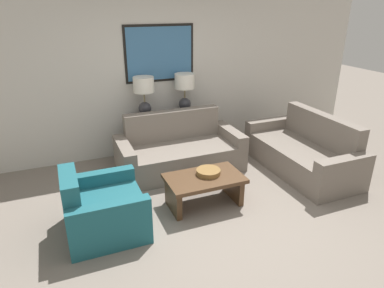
{
  "coord_description": "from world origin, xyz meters",
  "views": [
    {
      "loc": [
        -1.68,
        -3.08,
        2.47
      ],
      "look_at": [
        -0.02,
        1.0,
        0.65
      ],
      "focal_mm": 32.0,
      "sensor_mm": 36.0,
      "label": 1
    }
  ],
  "objects_px": {
    "table_lamp_right": "(185,87)",
    "armchair_near_back_wall": "(102,210)",
    "couch_by_back_wall": "(179,152)",
    "couch_by_side": "(303,153)",
    "console_table": "(166,134)",
    "coffee_table": "(204,185)",
    "decorative_bowl": "(208,172)",
    "table_lamp_left": "(144,91)"
  },
  "relations": [
    {
      "from": "couch_by_back_wall",
      "to": "coffee_table",
      "type": "height_order",
      "value": "couch_by_back_wall"
    },
    {
      "from": "table_lamp_right",
      "to": "armchair_near_back_wall",
      "type": "bearing_deg",
      "value": -133.17
    },
    {
      "from": "couch_by_back_wall",
      "to": "decorative_bowl",
      "type": "bearing_deg",
      "value": -89.25
    },
    {
      "from": "table_lamp_left",
      "to": "decorative_bowl",
      "type": "height_order",
      "value": "table_lamp_left"
    },
    {
      "from": "console_table",
      "to": "couch_by_back_wall",
      "type": "bearing_deg",
      "value": -90.0
    },
    {
      "from": "console_table",
      "to": "table_lamp_right",
      "type": "relative_size",
      "value": 1.94
    },
    {
      "from": "couch_by_back_wall",
      "to": "armchair_near_back_wall",
      "type": "height_order",
      "value": "couch_by_back_wall"
    },
    {
      "from": "table_lamp_right",
      "to": "console_table",
      "type": "bearing_deg",
      "value": 180.0
    },
    {
      "from": "couch_by_back_wall",
      "to": "decorative_bowl",
      "type": "height_order",
      "value": "couch_by_back_wall"
    },
    {
      "from": "table_lamp_right",
      "to": "decorative_bowl",
      "type": "bearing_deg",
      "value": -101.1
    },
    {
      "from": "armchair_near_back_wall",
      "to": "table_lamp_left",
      "type": "bearing_deg",
      "value": 60.91
    },
    {
      "from": "couch_by_back_wall",
      "to": "coffee_table",
      "type": "distance_m",
      "value": 1.12
    },
    {
      "from": "console_table",
      "to": "armchair_near_back_wall",
      "type": "height_order",
      "value": "armchair_near_back_wall"
    },
    {
      "from": "couch_by_back_wall",
      "to": "couch_by_side",
      "type": "distance_m",
      "value": 1.96
    },
    {
      "from": "console_table",
      "to": "couch_by_side",
      "type": "xyz_separation_m",
      "value": [
        1.8,
        -1.42,
        -0.08
      ]
    },
    {
      "from": "table_lamp_left",
      "to": "armchair_near_back_wall",
      "type": "height_order",
      "value": "table_lamp_left"
    },
    {
      "from": "couch_by_back_wall",
      "to": "couch_by_side",
      "type": "height_order",
      "value": "same"
    },
    {
      "from": "table_lamp_right",
      "to": "armchair_near_back_wall",
      "type": "height_order",
      "value": "table_lamp_right"
    },
    {
      "from": "decorative_bowl",
      "to": "armchair_near_back_wall",
      "type": "distance_m",
      "value": 1.41
    },
    {
      "from": "table_lamp_right",
      "to": "coffee_table",
      "type": "xyz_separation_m",
      "value": [
        -0.42,
        -1.77,
        -0.86
      ]
    },
    {
      "from": "console_table",
      "to": "table_lamp_right",
      "type": "xyz_separation_m",
      "value": [
        0.35,
        -0.0,
        0.78
      ]
    },
    {
      "from": "couch_by_back_wall",
      "to": "decorative_bowl",
      "type": "xyz_separation_m",
      "value": [
        0.01,
        -1.07,
        0.15
      ]
    },
    {
      "from": "table_lamp_left",
      "to": "coffee_table",
      "type": "relative_size",
      "value": 0.65
    },
    {
      "from": "table_lamp_right",
      "to": "armchair_near_back_wall",
      "type": "relative_size",
      "value": 0.71
    },
    {
      "from": "console_table",
      "to": "couch_by_back_wall",
      "type": "height_order",
      "value": "couch_by_back_wall"
    },
    {
      "from": "couch_by_side",
      "to": "coffee_table",
      "type": "height_order",
      "value": "couch_by_side"
    },
    {
      "from": "console_table",
      "to": "armchair_near_back_wall",
      "type": "xyz_separation_m",
      "value": [
        -1.38,
        -1.84,
        -0.09
      ]
    },
    {
      "from": "couch_by_back_wall",
      "to": "coffee_table",
      "type": "relative_size",
      "value": 1.94
    },
    {
      "from": "coffee_table",
      "to": "armchair_near_back_wall",
      "type": "relative_size",
      "value": 1.09
    },
    {
      "from": "couch_by_side",
      "to": "decorative_bowl",
      "type": "xyz_separation_m",
      "value": [
        -1.79,
        -0.31,
        0.15
      ]
    },
    {
      "from": "decorative_bowl",
      "to": "table_lamp_right",
      "type": "bearing_deg",
      "value": 78.9
    },
    {
      "from": "couch_by_back_wall",
      "to": "couch_by_side",
      "type": "relative_size",
      "value": 1.0
    },
    {
      "from": "table_lamp_right",
      "to": "couch_by_side",
      "type": "xyz_separation_m",
      "value": [
        1.45,
        -1.42,
        -0.87
      ]
    },
    {
      "from": "table_lamp_right",
      "to": "couch_by_back_wall",
      "type": "bearing_deg",
      "value": -118.27
    },
    {
      "from": "armchair_near_back_wall",
      "to": "coffee_table",
      "type": "bearing_deg",
      "value": 3.14
    },
    {
      "from": "table_lamp_left",
      "to": "decorative_bowl",
      "type": "xyz_separation_m",
      "value": [
        0.37,
        -1.72,
        -0.71
      ]
    },
    {
      "from": "coffee_table",
      "to": "decorative_bowl",
      "type": "height_order",
      "value": "decorative_bowl"
    },
    {
      "from": "console_table",
      "to": "couch_by_side",
      "type": "relative_size",
      "value": 0.65
    },
    {
      "from": "couch_by_back_wall",
      "to": "armchair_near_back_wall",
      "type": "distance_m",
      "value": 1.82
    },
    {
      "from": "console_table",
      "to": "table_lamp_left",
      "type": "bearing_deg",
      "value": -180.0
    },
    {
      "from": "couch_by_side",
      "to": "table_lamp_left",
      "type": "bearing_deg",
      "value": 146.71
    },
    {
      "from": "couch_by_side",
      "to": "coffee_table",
      "type": "xyz_separation_m",
      "value": [
        -1.87,
        -0.36,
        0.0
      ]
    }
  ]
}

